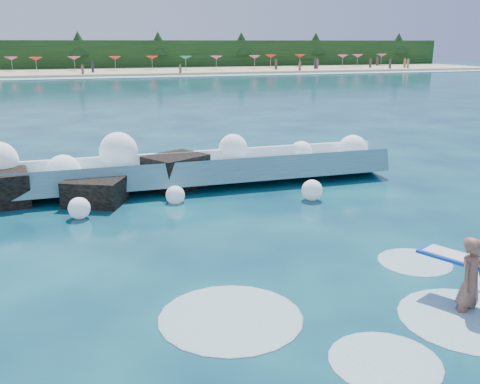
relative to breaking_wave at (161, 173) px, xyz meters
The scene contains 11 objects.
ground 7.55m from the breaking_wave, 93.44° to the right, with size 200.00×200.00×0.00m, color #07223C.
beach 70.48m from the breaking_wave, 90.37° to the left, with size 140.00×20.00×0.40m, color tan.
wet_band 59.49m from the breaking_wave, 90.43° to the left, with size 140.00×5.00×0.08m, color silver.
treeline 80.51m from the breaking_wave, 90.32° to the left, with size 140.00×4.00×5.00m, color black.
breaking_wave is the anchor object (origin of this frame).
rock_cluster 2.68m from the breaking_wave, 166.21° to the right, with size 8.06×3.23×1.29m.
surfer_with_board 11.08m from the breaking_wave, 69.43° to the right, with size 1.52×2.88×1.72m.
wave_spray 0.84m from the breaking_wave, 168.31° to the right, with size 14.81×4.32×1.94m.
surf_foam 10.33m from the breaking_wave, 75.19° to the right, with size 9.12×4.98×0.13m.
beach_umbrellas 72.46m from the breaking_wave, 90.51° to the left, with size 112.69×6.88×0.50m.
beachgoers 66.83m from the breaking_wave, 90.89° to the left, with size 107.11×13.03×1.94m.
Camera 1 is at (-2.30, -9.94, 4.73)m, focal length 40.00 mm.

